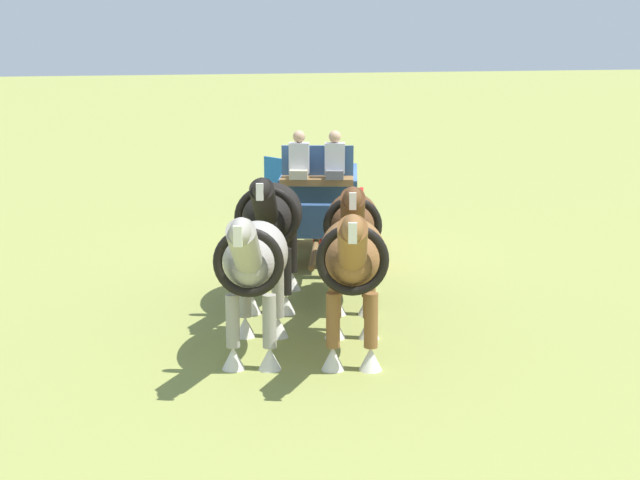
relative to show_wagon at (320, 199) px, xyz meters
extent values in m
plane|color=olive|center=(-0.16, 0.07, -1.16)|extent=(220.00, 220.00, 0.00)
cube|color=#2D4C7A|center=(-0.16, 0.07, 0.03)|extent=(2.98, 2.33, 0.97)
cube|color=brown|center=(1.29, -0.51, 0.56)|extent=(1.01, 1.43, 0.12)
cube|color=#2D4C7A|center=(1.66, -0.66, -0.11)|extent=(0.66, 1.18, 0.60)
cube|color=#2D4C7A|center=(1.01, -0.40, 0.89)|extent=(0.54, 1.25, 0.55)
cube|color=red|center=(-0.16, 0.07, -0.56)|extent=(2.74, 1.22, 0.16)
cylinder|color=red|center=(1.12, 0.45, -0.56)|extent=(1.15, 0.52, 1.20)
cylinder|color=black|center=(1.12, 0.45, -0.56)|extent=(0.25, 0.24, 0.20)
cylinder|color=red|center=(0.50, -1.10, -0.56)|extent=(1.15, 0.52, 1.20)
cylinder|color=black|center=(0.50, -1.10, -0.56)|extent=(0.25, 0.24, 0.20)
cylinder|color=red|center=(-0.83, 1.23, -0.56)|extent=(1.15, 0.52, 1.20)
cylinder|color=black|center=(-0.83, 1.23, -0.56)|extent=(0.25, 0.24, 0.20)
cylinder|color=red|center=(-1.45, -0.32, -0.56)|extent=(1.15, 0.52, 1.20)
cylinder|color=black|center=(-1.45, -0.32, -0.56)|extent=(0.25, 0.24, 0.20)
cylinder|color=brown|center=(2.26, -0.90, -0.51)|extent=(2.45, 1.06, 0.10)
cube|color=slate|center=(1.52, -0.26, 0.70)|extent=(0.49, 0.45, 0.16)
cube|color=silver|center=(1.41, -0.21, 0.97)|extent=(0.36, 0.42, 0.55)
sphere|color=tan|center=(1.41, -0.21, 1.36)|extent=(0.22, 0.22, 0.22)
cube|color=#BCB293|center=(1.28, -0.86, 0.70)|extent=(0.49, 0.45, 0.16)
cube|color=silver|center=(1.17, -0.81, 0.97)|extent=(0.36, 0.42, 0.55)
sphere|color=tan|center=(1.17, -0.81, 1.36)|extent=(0.22, 0.22, 0.22)
ellipsoid|color=brown|center=(3.34, -0.63, 0.20)|extent=(2.28, 1.58, 0.86)
cylinder|color=brown|center=(4.11, -0.69, -0.52)|extent=(0.18, 0.18, 0.69)
cone|color=silver|center=(4.11, -0.69, -1.01)|extent=(0.30, 0.30, 0.30)
cylinder|color=brown|center=(3.94, -1.13, -0.52)|extent=(0.18, 0.18, 0.69)
cone|color=silver|center=(3.94, -1.13, -1.01)|extent=(0.30, 0.30, 0.30)
cylinder|color=brown|center=(2.74, -0.14, -0.52)|extent=(0.18, 0.18, 0.69)
cone|color=silver|center=(2.74, -0.14, -1.01)|extent=(0.30, 0.30, 0.30)
cylinder|color=brown|center=(2.57, -0.58, -0.52)|extent=(0.18, 0.18, 0.69)
cone|color=silver|center=(2.57, -0.58, -1.01)|extent=(0.30, 0.30, 0.30)
cylinder|color=brown|center=(4.56, -1.12, 0.58)|extent=(1.01, 0.68, 0.81)
ellipsoid|color=brown|center=(4.90, -1.26, 0.84)|extent=(0.65, 0.46, 0.32)
cube|color=silver|center=(5.16, -1.36, 0.84)|extent=(0.09, 0.12, 0.24)
torus|color=black|center=(4.22, -0.98, 0.30)|extent=(0.44, 0.88, 0.90)
cylinder|color=black|center=(2.31, -0.22, -0.10)|extent=(0.14, 0.14, 0.80)
ellipsoid|color=black|center=(2.86, -1.84, 0.30)|extent=(2.29, 1.67, 0.97)
cylinder|color=black|center=(3.63, -1.86, -0.48)|extent=(0.18, 0.18, 0.73)
cone|color=silver|center=(3.63, -1.86, -1.00)|extent=(0.30, 0.30, 0.31)
cylinder|color=black|center=(3.43, -2.36, -0.48)|extent=(0.18, 0.18, 0.73)
cone|color=silver|center=(3.43, -2.36, -1.00)|extent=(0.30, 0.30, 0.31)
cylinder|color=black|center=(2.28, -1.32, -0.48)|extent=(0.18, 0.18, 0.73)
cone|color=silver|center=(2.28, -1.32, -1.00)|extent=(0.30, 0.30, 0.31)
cylinder|color=black|center=(2.08, -1.82, -0.48)|extent=(0.18, 0.18, 0.73)
cone|color=silver|center=(2.08, -1.82, -1.00)|extent=(0.30, 0.30, 0.31)
cylinder|color=black|center=(4.07, -2.32, 0.71)|extent=(1.01, 0.68, 0.81)
ellipsoid|color=black|center=(4.41, -2.46, 0.96)|extent=(0.65, 0.46, 0.32)
cube|color=silver|center=(4.67, -2.56, 0.96)|extent=(0.09, 0.12, 0.24)
torus|color=black|center=(3.72, -2.19, 0.40)|extent=(0.48, 0.97, 0.99)
cylinder|color=black|center=(1.85, -1.44, 0.00)|extent=(0.14, 0.14, 0.80)
ellipsoid|color=brown|center=(5.75, -1.60, 0.25)|extent=(2.10, 1.53, 0.89)
cylinder|color=brown|center=(6.46, -1.62, -0.49)|extent=(0.18, 0.18, 0.72)
cone|color=silver|center=(6.46, -1.62, -1.00)|extent=(0.30, 0.30, 0.31)
cylinder|color=brown|center=(6.28, -2.07, -0.49)|extent=(0.18, 0.18, 0.72)
cone|color=silver|center=(6.28, -2.07, -1.00)|extent=(0.30, 0.30, 0.31)
cylinder|color=brown|center=(5.22, -1.12, -0.49)|extent=(0.18, 0.18, 0.72)
cone|color=silver|center=(5.22, -1.12, -1.00)|extent=(0.30, 0.30, 0.31)
cylinder|color=brown|center=(5.04, -1.58, -0.49)|extent=(0.18, 0.18, 0.72)
cone|color=silver|center=(5.04, -1.58, -1.00)|extent=(0.30, 0.30, 0.31)
cylinder|color=brown|center=(6.89, -2.05, 0.64)|extent=(1.01, 0.68, 0.81)
ellipsoid|color=brown|center=(7.23, -2.19, 0.90)|extent=(0.65, 0.46, 0.32)
cube|color=silver|center=(7.49, -2.29, 0.90)|extent=(0.09, 0.12, 0.24)
torus|color=black|center=(6.55, -1.91, 0.35)|extent=(0.45, 0.90, 0.92)
cylinder|color=black|center=(4.82, -1.22, -0.05)|extent=(0.14, 0.14, 0.80)
ellipsoid|color=#9E998E|center=(5.27, -2.80, 0.21)|extent=(2.14, 1.53, 0.86)
cylinder|color=#9E998E|center=(6.00, -2.84, -0.51)|extent=(0.18, 0.18, 0.70)
cone|color=silver|center=(6.00, -2.84, -1.01)|extent=(0.30, 0.30, 0.30)
cylinder|color=#9E998E|center=(5.82, -3.28, -0.51)|extent=(0.18, 0.18, 0.70)
cone|color=silver|center=(5.82, -3.28, -1.01)|extent=(0.30, 0.30, 0.30)
cylinder|color=#9E998E|center=(4.72, -2.33, -0.51)|extent=(0.18, 0.18, 0.70)
cone|color=silver|center=(4.72, -2.33, -1.01)|extent=(0.30, 0.30, 0.30)
cylinder|color=#9E998E|center=(4.55, -2.77, -0.51)|extent=(0.18, 0.18, 0.70)
cone|color=silver|center=(4.55, -2.77, -1.01)|extent=(0.30, 0.30, 0.30)
cylinder|color=#9E998E|center=(6.43, -3.27, 0.60)|extent=(1.01, 0.68, 0.81)
ellipsoid|color=#9E998E|center=(6.78, -3.40, 0.86)|extent=(0.65, 0.46, 0.32)
cube|color=silver|center=(7.04, -3.51, 0.86)|extent=(0.09, 0.12, 0.24)
torus|color=black|center=(6.09, -3.13, 0.31)|extent=(0.44, 0.88, 0.90)
cylinder|color=black|center=(4.31, -2.42, -0.09)|extent=(0.14, 0.14, 0.80)
cube|color=#1959B2|center=(-6.16, 1.67, -0.61)|extent=(3.04, 1.13, 1.10)
camera|label=1|loc=(17.11, -6.13, 2.99)|focal=52.61mm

